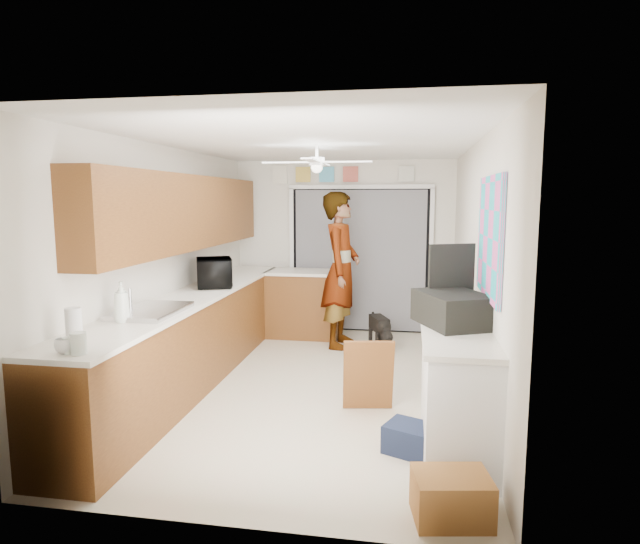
{
  "coord_description": "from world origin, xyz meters",
  "views": [
    {
      "loc": [
        0.96,
        -5.33,
        1.95
      ],
      "look_at": [
        0.0,
        0.4,
        1.15
      ],
      "focal_mm": 30.0,
      "sensor_mm": 36.0,
      "label": 1
    }
  ],
  "objects_px": {
    "microwave": "(214,272)",
    "paper_towel_roll": "(74,325)",
    "soap_bottle": "(122,302)",
    "suitcase": "(453,309)",
    "navy_crate": "(410,438)",
    "dog": "(379,330)",
    "cup": "(65,346)",
    "man": "(341,270)",
    "cardboard_box": "(451,497)"
  },
  "relations": [
    {
      "from": "microwave",
      "to": "paper_towel_roll",
      "type": "relative_size",
      "value": 2.37
    },
    {
      "from": "soap_bottle",
      "to": "suitcase",
      "type": "distance_m",
      "value": 2.7
    },
    {
      "from": "microwave",
      "to": "navy_crate",
      "type": "relative_size",
      "value": 1.62
    },
    {
      "from": "navy_crate",
      "to": "dog",
      "type": "xyz_separation_m",
      "value": [
        -0.41,
        2.97,
        0.12
      ]
    },
    {
      "from": "cup",
      "to": "man",
      "type": "distance_m",
      "value": 4.05
    },
    {
      "from": "soap_bottle",
      "to": "cup",
      "type": "height_order",
      "value": "soap_bottle"
    },
    {
      "from": "soap_bottle",
      "to": "dog",
      "type": "distance_m",
      "value": 3.66
    },
    {
      "from": "soap_bottle",
      "to": "microwave",
      "type": "bearing_deg",
      "value": 87.0
    },
    {
      "from": "cardboard_box",
      "to": "microwave",
      "type": "bearing_deg",
      "value": 132.77
    },
    {
      "from": "soap_bottle",
      "to": "navy_crate",
      "type": "distance_m",
      "value": 2.56
    },
    {
      "from": "cup",
      "to": "cardboard_box",
      "type": "height_order",
      "value": "cup"
    },
    {
      "from": "paper_towel_roll",
      "to": "cardboard_box",
      "type": "bearing_deg",
      "value": -4.85
    },
    {
      "from": "suitcase",
      "to": "cardboard_box",
      "type": "distance_m",
      "value": 1.51
    },
    {
      "from": "paper_towel_roll",
      "to": "navy_crate",
      "type": "relative_size",
      "value": 0.68
    },
    {
      "from": "man",
      "to": "dog",
      "type": "distance_m",
      "value": 0.94
    },
    {
      "from": "soap_bottle",
      "to": "cardboard_box",
      "type": "relative_size",
      "value": 0.75
    },
    {
      "from": "navy_crate",
      "to": "man",
      "type": "bearing_deg",
      "value": 107.42
    },
    {
      "from": "navy_crate",
      "to": "microwave",
      "type": "bearing_deg",
      "value": 140.46
    },
    {
      "from": "microwave",
      "to": "cup",
      "type": "height_order",
      "value": "microwave"
    },
    {
      "from": "cup",
      "to": "dog",
      "type": "height_order",
      "value": "cup"
    },
    {
      "from": "navy_crate",
      "to": "suitcase",
      "type": "bearing_deg",
      "value": 46.28
    },
    {
      "from": "microwave",
      "to": "navy_crate",
      "type": "distance_m",
      "value": 3.1
    },
    {
      "from": "dog",
      "to": "man",
      "type": "bearing_deg",
      "value": 163.32
    },
    {
      "from": "navy_crate",
      "to": "dog",
      "type": "height_order",
      "value": "dog"
    },
    {
      "from": "cup",
      "to": "navy_crate",
      "type": "distance_m",
      "value": 2.58
    },
    {
      "from": "microwave",
      "to": "cardboard_box",
      "type": "bearing_deg",
      "value": -160.08
    },
    {
      "from": "cup",
      "to": "suitcase",
      "type": "relative_size",
      "value": 0.21
    },
    {
      "from": "suitcase",
      "to": "dog",
      "type": "bearing_deg",
      "value": 80.94
    },
    {
      "from": "cup",
      "to": "man",
      "type": "relative_size",
      "value": 0.06
    },
    {
      "from": "soap_bottle",
      "to": "cardboard_box",
      "type": "xyz_separation_m",
      "value": [
        2.61,
        -0.85,
        -0.97
      ]
    },
    {
      "from": "microwave",
      "to": "suitcase",
      "type": "distance_m",
      "value": 3.0
    },
    {
      "from": "soap_bottle",
      "to": "suitcase",
      "type": "bearing_deg",
      "value": 7.06
    },
    {
      "from": "soap_bottle",
      "to": "cardboard_box",
      "type": "distance_m",
      "value": 2.91
    },
    {
      "from": "man",
      "to": "soap_bottle",
      "type": "bearing_deg",
      "value": 159.21
    },
    {
      "from": "cardboard_box",
      "to": "dog",
      "type": "bearing_deg",
      "value": 99.8
    },
    {
      "from": "paper_towel_roll",
      "to": "navy_crate",
      "type": "height_order",
      "value": "paper_towel_roll"
    },
    {
      "from": "paper_towel_roll",
      "to": "dog",
      "type": "bearing_deg",
      "value": 61.41
    },
    {
      "from": "cup",
      "to": "dog",
      "type": "bearing_deg",
      "value": 64.51
    },
    {
      "from": "soap_bottle",
      "to": "man",
      "type": "height_order",
      "value": "man"
    },
    {
      "from": "soap_bottle",
      "to": "dog",
      "type": "bearing_deg",
      "value": 56.68
    },
    {
      "from": "navy_crate",
      "to": "dog",
      "type": "distance_m",
      "value": 3.0
    },
    {
      "from": "microwave",
      "to": "cup",
      "type": "bearing_deg",
      "value": 157.33
    },
    {
      "from": "microwave",
      "to": "man",
      "type": "distance_m",
      "value": 1.71
    },
    {
      "from": "cup",
      "to": "navy_crate",
      "type": "xyz_separation_m",
      "value": [
        2.25,
        0.9,
        -0.88
      ]
    },
    {
      "from": "microwave",
      "to": "paper_towel_roll",
      "type": "xyz_separation_m",
      "value": [
        -0.11,
        -2.49,
        -0.04
      ]
    },
    {
      "from": "cup",
      "to": "suitcase",
      "type": "xyz_separation_m",
      "value": [
        2.57,
        1.23,
        0.08
      ]
    },
    {
      "from": "soap_bottle",
      "to": "cardboard_box",
      "type": "height_order",
      "value": "soap_bottle"
    },
    {
      "from": "soap_bottle",
      "to": "paper_towel_roll",
      "type": "height_order",
      "value": "soap_bottle"
    },
    {
      "from": "cardboard_box",
      "to": "navy_crate",
      "type": "distance_m",
      "value": 0.88
    },
    {
      "from": "soap_bottle",
      "to": "cup",
      "type": "relative_size",
      "value": 2.64
    }
  ]
}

